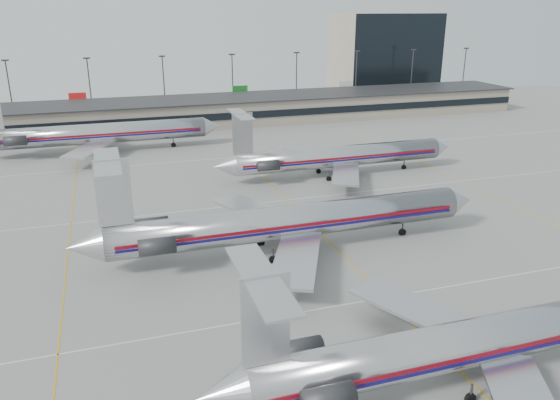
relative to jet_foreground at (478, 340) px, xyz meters
name	(u,v)px	position (x,y,z in m)	size (l,w,h in m)	color
ground	(445,356)	(-0.44, 3.01, -3.35)	(260.00, 260.00, 0.00)	gray
apron_markings	(386,297)	(-0.44, 13.01, -3.34)	(160.00, 0.15, 0.02)	silver
terminal	(210,111)	(-0.44, 100.98, -0.19)	(162.00, 17.00, 6.25)	gray
light_mast_row	(199,81)	(-0.44, 115.01, 5.24)	(163.60, 0.40, 15.28)	#38383D
distant_building	(384,55)	(61.56, 131.01, 9.15)	(30.00, 20.00, 25.00)	tan
jet_foreground	(478,340)	(0.00, 0.00, 0.00)	(44.06, 25.94, 11.53)	#B7B7BC
jet_second_row	(284,222)	(-6.54, 26.26, 0.34)	(48.53, 28.57, 12.70)	#B7B7BC
jet_third_row	(335,156)	(10.96, 52.13, 0.03)	(42.47, 26.12, 11.61)	#B7B7BC
jet_back_row	(95,134)	(-26.80, 80.80, 0.41)	(47.33, 29.11, 12.94)	#B7B7BC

